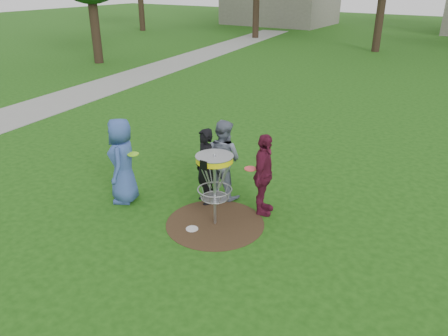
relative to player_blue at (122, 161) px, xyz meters
The scene contains 10 objects.
ground 2.21m from the player_blue, ahead, with size 100.00×100.00×0.00m, color #19470F.
dirt_patch 2.21m from the player_blue, ahead, with size 1.80×1.80×0.01m, color #47331E.
concrete_path 11.47m from the player_blue, 134.16° to the left, with size 2.20×40.00×0.02m, color #9E9E99.
player_blue is the anchor object (origin of this frame).
player_black 1.62m from the player_blue, 30.29° to the left, with size 0.56×0.37×1.53m, color black.
player_grey 1.97m from the player_blue, 39.05° to the left, with size 0.79×0.61×1.62m, color slate.
player_maroon 2.76m from the player_blue, 22.25° to the left, with size 0.92×0.38×1.58m, color maroon.
disc_on_grass 1.99m from the player_blue, ahead, with size 0.22×0.22×0.02m, color silver.
disc_golf_basket 2.05m from the player_blue, ahead, with size 0.66×0.67×1.38m.
held_discs 1.61m from the player_blue, 22.41° to the left, with size 2.34×1.18×0.13m.
Camera 1 is at (3.88, -5.69, 4.16)m, focal length 35.00 mm.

